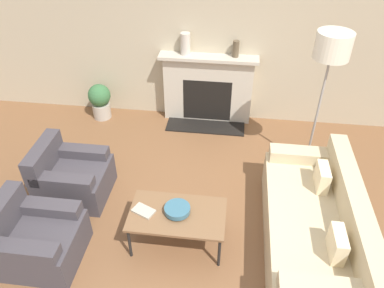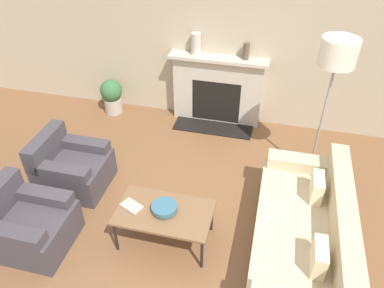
{
  "view_description": "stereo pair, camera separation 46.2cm",
  "coord_description": "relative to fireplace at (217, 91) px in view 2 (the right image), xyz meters",
  "views": [
    {
      "loc": [
        0.21,
        -2.8,
        3.48
      ],
      "look_at": [
        -0.3,
        1.2,
        0.45
      ],
      "focal_mm": 35.0,
      "sensor_mm": 36.0,
      "label": 1
    },
    {
      "loc": [
        0.66,
        -2.71,
        3.48
      ],
      "look_at": [
        -0.3,
        1.2,
        0.45
      ],
      "focal_mm": 35.0,
      "sensor_mm": 36.0,
      "label": 2
    }
  ],
  "objects": [
    {
      "name": "fireplace",
      "position": [
        0.0,
        0.0,
        0.0
      ],
      "size": [
        1.54,
        0.59,
        1.13
      ],
      "color": "beige",
      "rests_on": "ground_plane"
    },
    {
      "name": "ground_plane",
      "position": [
        0.22,
        -2.55,
        -0.55
      ],
      "size": [
        18.0,
        18.0,
        0.0
      ],
      "primitive_type": "plane",
      "color": "brown"
    },
    {
      "name": "mantel_vase_center_left",
      "position": [
        0.4,
        0.01,
        0.71
      ],
      "size": [
        0.1,
        0.1,
        0.25
      ],
      "color": "brown",
      "rests_on": "fireplace"
    },
    {
      "name": "couch",
      "position": [
        1.42,
        -2.47,
        -0.25
      ],
      "size": [
        0.94,
        2.11,
        0.82
      ],
      "rotation": [
        0.0,
        0.0,
        -1.57
      ],
      "color": "#CCB78E",
      "rests_on": "ground_plane"
    },
    {
      "name": "armchair_far",
      "position": [
        -1.56,
        -2.02,
        -0.27
      ],
      "size": [
        0.85,
        0.75,
        0.75
      ],
      "rotation": [
        0.0,
        0.0,
        1.57
      ],
      "color": "#423D42",
      "rests_on": "ground_plane"
    },
    {
      "name": "book",
      "position": [
        -0.45,
        -2.64,
        -0.08
      ],
      "size": [
        0.27,
        0.23,
        0.02
      ],
      "rotation": [
        0.0,
        0.0,
        -0.42
      ],
      "color": "#B2A893",
      "rests_on": "coffee_table"
    },
    {
      "name": "bowl",
      "position": [
        -0.09,
        -2.61,
        -0.05
      ],
      "size": [
        0.28,
        0.28,
        0.08
      ],
      "color": "#38667A",
      "rests_on": "coffee_table"
    },
    {
      "name": "floor_lamp",
      "position": [
        1.53,
        -1.04,
        1.1
      ],
      "size": [
        0.42,
        0.42,
        1.95
      ],
      "color": "gray",
      "rests_on": "ground_plane"
    },
    {
      "name": "wall_back",
      "position": [
        0.22,
        0.14,
        0.9
      ],
      "size": [
        18.0,
        0.06,
        2.9
      ],
      "color": "#BCAD8E",
      "rests_on": "ground_plane"
    },
    {
      "name": "mantel_vase_left",
      "position": [
        -0.36,
        0.01,
        0.75
      ],
      "size": [
        0.15,
        0.15,
        0.33
      ],
      "color": "beige",
      "rests_on": "fireplace"
    },
    {
      "name": "coffee_table",
      "position": [
        -0.08,
        -2.62,
        -0.13
      ],
      "size": [
        1.05,
        0.61,
        0.46
      ],
      "color": "brown",
      "rests_on": "ground_plane"
    },
    {
      "name": "armchair_near",
      "position": [
        -1.56,
        -3.01,
        -0.27
      ],
      "size": [
        0.85,
        0.75,
        0.75
      ],
      "rotation": [
        0.0,
        0.0,
        1.57
      ],
      "color": "#423D42",
      "rests_on": "ground_plane"
    },
    {
      "name": "potted_plant",
      "position": [
        -1.78,
        -0.18,
        -0.22
      ],
      "size": [
        0.37,
        0.37,
        0.61
      ],
      "color": "#B2A899",
      "rests_on": "ground_plane"
    }
  ]
}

